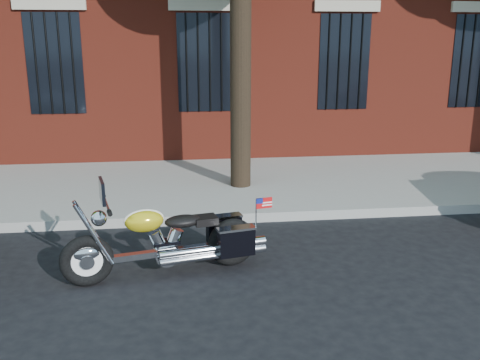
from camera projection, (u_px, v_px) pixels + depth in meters
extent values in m
plane|color=black|center=(229.00, 258.00, 6.81)|extent=(120.00, 120.00, 0.00)
cube|color=gray|center=(220.00, 218.00, 8.11)|extent=(40.00, 0.16, 0.15)
cube|color=gray|center=(212.00, 185.00, 9.91)|extent=(40.00, 3.60, 0.15)
cube|color=black|center=(204.00, 63.00, 11.13)|extent=(1.10, 0.14, 2.00)
cube|color=#B2A893|center=(203.00, 5.00, 10.80)|extent=(1.40, 0.20, 0.22)
cylinder|color=black|center=(204.00, 63.00, 11.06)|extent=(0.04, 0.04, 2.00)
cylinder|color=black|center=(241.00, 51.00, 8.99)|extent=(0.36, 0.36, 5.00)
torus|color=black|center=(87.00, 261.00, 5.97)|extent=(0.62, 0.26, 0.60)
torus|color=black|center=(232.00, 242.00, 6.52)|extent=(0.62, 0.26, 0.60)
cylinder|color=white|center=(87.00, 261.00, 5.97)|extent=(0.45, 0.15, 0.45)
cylinder|color=white|center=(232.00, 242.00, 6.52)|extent=(0.45, 0.15, 0.45)
ellipsoid|color=white|center=(86.00, 253.00, 5.95)|extent=(0.33, 0.18, 0.17)
ellipsoid|color=gold|center=(232.00, 234.00, 6.49)|extent=(0.34, 0.19, 0.17)
cube|color=white|center=(163.00, 253.00, 6.25)|extent=(1.34, 0.38, 0.07)
cylinder|color=white|center=(167.00, 254.00, 6.27)|extent=(0.32, 0.22, 0.29)
cylinder|color=white|center=(207.00, 253.00, 6.27)|extent=(1.12, 0.32, 0.08)
ellipsoid|color=gold|center=(144.00, 221.00, 6.08)|extent=(0.49, 0.35, 0.26)
ellipsoid|color=black|center=(183.00, 221.00, 6.24)|extent=(0.48, 0.35, 0.14)
cube|color=black|center=(224.00, 228.00, 6.70)|extent=(0.45, 0.23, 0.34)
cube|color=black|center=(236.00, 242.00, 6.27)|extent=(0.45, 0.23, 0.34)
cylinder|color=white|center=(106.00, 203.00, 5.89)|extent=(0.18, 0.69, 0.03)
sphere|color=white|center=(99.00, 218.00, 5.90)|extent=(0.21, 0.21, 0.18)
cube|color=black|center=(102.00, 191.00, 5.84)|extent=(0.11, 0.36, 0.25)
cube|color=red|center=(264.00, 203.00, 6.23)|extent=(0.20, 0.06, 0.13)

